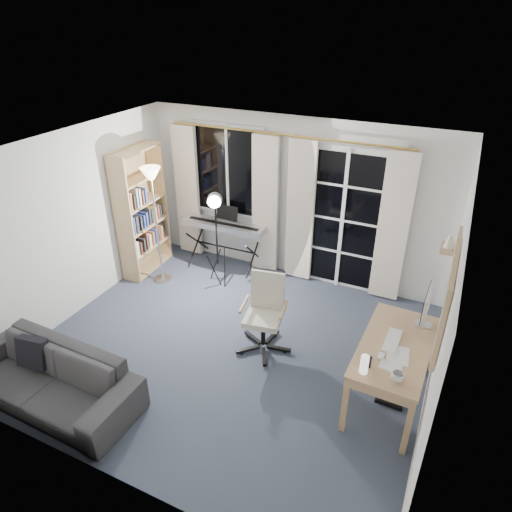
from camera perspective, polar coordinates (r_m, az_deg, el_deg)
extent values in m
cube|color=#394153|center=(5.71, -3.11, -11.35)|extent=(4.50, 4.00, 0.02)
cube|color=white|center=(6.95, -3.44, 10.60)|extent=(1.20, 0.06, 1.40)
cube|color=black|center=(6.93, -3.56, 10.53)|extent=(1.10, 0.02, 1.30)
cube|color=white|center=(6.92, -3.60, 10.50)|extent=(0.04, 0.03, 1.30)
cube|color=white|center=(6.51, 10.81, 4.34)|extent=(1.32, 0.06, 2.11)
cube|color=black|center=(6.56, 8.22, 4.73)|extent=(0.55, 0.02, 1.95)
cube|color=black|center=(6.43, 13.31, 3.73)|extent=(0.55, 0.02, 1.95)
cube|color=white|center=(6.48, 10.71, 4.21)|extent=(0.05, 0.04, 2.05)
cube|color=white|center=(6.69, 10.35, 0.51)|extent=(1.15, 0.03, 0.03)
cube|color=white|center=(6.47, 10.73, 4.41)|extent=(1.15, 0.03, 0.03)
cube|color=white|center=(6.28, 11.15, 8.56)|extent=(1.15, 0.03, 0.03)
cylinder|color=gold|center=(6.33, 3.47, 14.89)|extent=(3.50, 0.03, 0.03)
cube|color=#F6E1C9|center=(7.36, -8.57, 7.90)|extent=(0.40, 0.07, 2.10)
cube|color=#F6E1C9|center=(6.75, 1.16, 6.24)|extent=(0.40, 0.07, 2.10)
cube|color=#F6E1C9|center=(6.56, 5.56, 5.43)|extent=(0.40, 0.07, 2.10)
cube|color=#F6E1C9|center=(6.29, 16.74, 3.22)|extent=(0.40, 0.07, 2.10)
cube|color=tan|center=(6.74, -16.21, 3.96)|extent=(0.31, 0.04, 1.93)
cube|color=tan|center=(7.37, -12.14, 6.64)|extent=(0.31, 0.04, 1.93)
cube|color=tan|center=(7.13, -15.00, 5.52)|extent=(0.06, 0.87, 1.93)
cube|color=tan|center=(7.46, -13.24, -1.24)|extent=(0.34, 0.88, 0.02)
cube|color=tan|center=(7.29, -13.55, 1.19)|extent=(0.34, 0.88, 0.02)
cube|color=tan|center=(7.13, -13.88, 3.80)|extent=(0.34, 0.88, 0.02)
cube|color=tan|center=(6.99, -14.24, 6.52)|extent=(0.34, 0.88, 0.02)
cube|color=tan|center=(6.86, -14.60, 9.35)|extent=(0.34, 0.88, 0.02)
cube|color=tan|center=(6.74, -15.04, 12.67)|extent=(0.34, 0.88, 0.02)
cube|color=white|center=(6.97, -15.21, 0.89)|extent=(0.22, 0.07, 0.25)
cube|color=brown|center=(7.05, -14.73, 1.04)|extent=(0.22, 0.05, 0.20)
cube|color=#303030|center=(7.10, -14.38, 1.41)|extent=(0.22, 0.04, 0.22)
cube|color=brown|center=(7.13, -14.06, 1.90)|extent=(0.22, 0.04, 0.29)
cube|color=white|center=(7.20, -13.70, 1.92)|extent=(0.22, 0.06, 0.22)
cube|color=#C87339|center=(7.26, -13.30, 2.25)|extent=(0.22, 0.04, 0.23)
cube|color=#3848A8|center=(7.31, -12.97, 2.50)|extent=(0.22, 0.06, 0.24)
cube|color=brown|center=(7.38, -12.60, 2.73)|extent=(0.22, 0.04, 0.22)
cube|color=#C87339|center=(7.43, -12.31, 2.97)|extent=(0.22, 0.06, 0.23)
cube|color=#303030|center=(7.49, -11.94, 3.33)|extent=(0.22, 0.04, 0.25)
cube|color=#3848A8|center=(6.81, -15.61, 3.68)|extent=(0.22, 0.04, 0.26)
cube|color=#303030|center=(6.86, -15.26, 3.89)|extent=(0.22, 0.07, 0.26)
cube|color=#303030|center=(6.93, -14.78, 4.07)|extent=(0.22, 0.04, 0.22)
cube|color=#3848A8|center=(6.99, -14.42, 4.26)|extent=(0.22, 0.04, 0.21)
cube|color=#3848A8|center=(7.03, -14.11, 4.54)|extent=(0.22, 0.04, 0.23)
cube|color=#303030|center=(7.08, -13.78, 4.92)|extent=(0.22, 0.04, 0.26)
cube|color=#303030|center=(7.14, -13.44, 4.94)|extent=(0.22, 0.05, 0.21)
cube|color=#F4D25B|center=(7.20, -13.07, 5.24)|extent=(0.22, 0.05, 0.22)
cube|color=brown|center=(7.26, -12.73, 5.51)|extent=(0.22, 0.04, 0.24)
cube|color=#303030|center=(7.31, -12.43, 5.67)|extent=(0.22, 0.04, 0.22)
cube|color=#C87339|center=(6.67, -16.03, 6.57)|extent=(0.22, 0.04, 0.27)
cube|color=#303030|center=(6.73, -15.62, 6.54)|extent=(0.22, 0.04, 0.21)
cube|color=white|center=(6.76, -15.33, 7.06)|extent=(0.22, 0.04, 0.29)
cube|color=white|center=(6.82, -14.97, 7.17)|extent=(0.22, 0.04, 0.26)
cube|color=brown|center=(6.88, -14.59, 7.19)|extent=(0.22, 0.04, 0.21)
cube|color=#3848A8|center=(6.93, -14.26, 7.43)|extent=(0.22, 0.05, 0.22)
cylinder|color=#B2B2B7|center=(7.11, -11.57, -2.78)|extent=(0.33, 0.33, 0.03)
cylinder|color=#B2B2B7|center=(6.72, -12.26, 3.24)|extent=(0.04, 0.04, 1.63)
cone|color=#FFE5B2|center=(6.41, -13.04, 10.02)|extent=(0.35, 0.35, 0.17)
cylinder|color=black|center=(7.38, -7.30, 1.83)|extent=(0.04, 0.63, 0.57)
cylinder|color=black|center=(7.38, -7.30, 1.83)|extent=(0.04, 0.63, 0.57)
cylinder|color=black|center=(6.96, -0.20, 0.33)|extent=(0.04, 0.63, 0.57)
cylinder|color=black|center=(6.96, -0.20, 0.33)|extent=(0.04, 0.63, 0.57)
cylinder|color=black|center=(7.15, -3.85, 1.10)|extent=(1.00, 0.05, 0.02)
cube|color=silver|center=(6.99, -3.95, 3.85)|extent=(1.30, 0.36, 0.09)
cube|color=white|center=(6.91, -4.27, 3.86)|extent=(1.20, 0.17, 0.01)
cube|color=black|center=(6.94, -4.12, 4.06)|extent=(1.16, 0.11, 0.01)
cube|color=black|center=(7.00, -3.62, 5.43)|extent=(0.35, 0.08, 0.22)
cylinder|color=black|center=(6.75, -3.94, -1.49)|extent=(0.11, 0.22, 0.59)
cylinder|color=black|center=(6.84, -5.12, -1.13)|extent=(0.23, 0.04, 0.60)
cylinder|color=black|center=(6.69, -5.24, -1.85)|extent=(0.14, 0.20, 0.60)
cylinder|color=black|center=(6.49, -4.97, 2.94)|extent=(0.03, 0.03, 1.03)
cylinder|color=silver|center=(6.24, -5.20, 6.96)|extent=(0.22, 0.18, 0.20)
cylinder|color=white|center=(6.19, -5.25, 6.75)|extent=(0.16, 0.09, 0.17)
cube|color=black|center=(5.62, 2.91, -11.49)|extent=(0.30, 0.09, 0.04)
cylinder|color=black|center=(5.62, 3.64, -11.75)|extent=(0.05, 0.05, 0.05)
cube|color=black|center=(5.78, 1.98, -10.08)|extent=(0.09, 0.30, 0.04)
cylinder|color=black|center=(5.84, 2.36, -9.84)|extent=(0.05, 0.05, 0.05)
cube|color=black|center=(5.77, -0.40, -10.15)|extent=(0.28, 0.17, 0.04)
cylinder|color=black|center=(5.83, -0.85, -9.94)|extent=(0.05, 0.05, 0.05)
cube|color=black|center=(5.60, -1.07, -11.61)|extent=(0.24, 0.24, 0.04)
cylinder|color=black|center=(5.59, -1.78, -11.92)|extent=(0.05, 0.05, 0.05)
cube|color=black|center=(5.50, 1.01, -12.49)|extent=(0.18, 0.28, 0.04)
cylinder|color=black|center=(5.46, 1.06, -13.14)|extent=(0.05, 0.05, 0.05)
cylinder|color=black|center=(5.51, 0.90, -9.45)|extent=(0.06, 0.06, 0.36)
cube|color=beige|center=(5.39, 0.92, -7.77)|extent=(0.48, 0.48, 0.07)
cube|color=beige|center=(5.40, 1.48, -4.21)|extent=(0.41, 0.18, 0.48)
cube|color=black|center=(5.42, 1.58, -3.85)|extent=(0.39, 0.15, 0.44)
cylinder|color=tan|center=(5.37, -1.48, -6.01)|extent=(0.10, 0.37, 0.04)
cylinder|color=tan|center=(5.28, 3.49, -6.79)|extent=(0.10, 0.37, 0.04)
cube|color=tan|center=(4.84, 17.04, -10.75)|extent=(0.70, 1.34, 0.04)
cube|color=tan|center=(4.88, 16.92, -11.35)|extent=(0.66, 1.30, 0.09)
cube|color=tan|center=(4.65, 11.05, -17.76)|extent=(0.06, 0.06, 0.67)
cube|color=tan|center=(4.60, 18.45, -19.63)|extent=(0.06, 0.06, 0.67)
cube|color=tan|center=(5.57, 14.88, -9.08)|extent=(0.06, 0.06, 0.67)
cube|color=tan|center=(5.53, 20.84, -10.49)|extent=(0.06, 0.06, 0.67)
cube|color=silver|center=(5.18, 20.14, -8.04)|extent=(0.17, 0.12, 0.01)
cube|color=silver|center=(5.11, 20.38, -6.91)|extent=(0.04, 0.03, 0.21)
cube|color=silver|center=(5.02, 20.67, -5.50)|extent=(0.05, 0.51, 0.32)
cube|color=black|center=(5.02, 20.46, -5.45)|extent=(0.02, 0.47, 0.28)
cube|color=white|center=(4.86, 16.67, -10.08)|extent=(0.14, 0.40, 0.02)
cube|color=white|center=(4.64, 15.34, -11.96)|extent=(0.06, 0.10, 0.02)
cube|color=white|center=(4.70, 17.31, -11.74)|extent=(0.24, 0.31, 0.01)
cube|color=white|center=(4.56, 16.46, -13.09)|extent=(0.21, 0.16, 0.00)
cube|color=black|center=(4.47, 13.89, -12.72)|extent=(0.05, 0.04, 0.11)
cylinder|color=white|center=(4.38, 13.39, -13.04)|extent=(0.08, 0.08, 0.19)
cube|color=black|center=(5.20, 16.27, -17.23)|extent=(0.29, 0.08, 0.05)
imported|color=silver|center=(4.40, 17.31, -14.12)|extent=(0.12, 0.10, 0.12)
cube|color=tan|center=(4.06, 22.69, -5.21)|extent=(0.04, 0.94, 0.74)
cube|color=white|center=(4.06, 22.41, -5.15)|extent=(0.01, 0.84, 0.64)
cube|color=tan|center=(4.83, 23.79, 0.80)|extent=(0.03, 0.42, 0.32)
cube|color=#51A374|center=(4.83, 23.62, 0.84)|extent=(0.00, 0.36, 0.26)
cube|color=tan|center=(5.39, 22.92, 0.86)|extent=(0.16, 0.30, 0.02)
cone|color=beige|center=(5.35, 23.10, 1.71)|extent=(0.12, 0.12, 0.15)
imported|color=#2D2D30|center=(5.27, -24.77, -12.98)|extent=(1.99, 0.62, 0.77)
cube|color=black|center=(5.46, -26.15, -10.77)|extent=(0.36, 0.23, 0.35)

